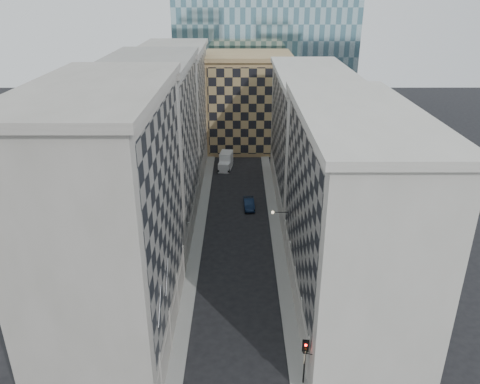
{
  "coord_description": "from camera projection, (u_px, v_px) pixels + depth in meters",
  "views": [
    {
      "loc": [
        0.26,
        -25.44,
        30.57
      ],
      "look_at": [
        0.32,
        12.72,
        13.79
      ],
      "focal_mm": 35.0,
      "sensor_mm": 36.0,
      "label": 1
    }
  ],
  "objects": [
    {
      "name": "sidewalk_west",
      "position": [
        199.0,
        233.0,
        63.02
      ],
      "size": [
        1.5,
        100.0,
        0.15
      ],
      "primitive_type": "cube",
      "color": "gray",
      "rests_on": "ground"
    },
    {
      "name": "sidewalk_east",
      "position": [
        276.0,
        233.0,
        63.04
      ],
      "size": [
        1.5,
        100.0,
        0.15
      ],
      "primitive_type": "cube",
      "color": "gray",
      "rests_on": "ground"
    },
    {
      "name": "bldg_left_a",
      "position": [
        112.0,
        220.0,
        40.89
      ],
      "size": [
        10.8,
        22.8,
        23.7
      ],
      "color": "gray",
      "rests_on": "ground"
    },
    {
      "name": "bldg_left_b",
      "position": [
        154.0,
        147.0,
        61.23
      ],
      "size": [
        10.8,
        22.8,
        22.7
      ],
      "color": "gray",
      "rests_on": "ground"
    },
    {
      "name": "bldg_left_c",
      "position": [
        176.0,
        110.0,
        81.57
      ],
      "size": [
        10.8,
        22.8,
        21.7
      ],
      "color": "gray",
      "rests_on": "ground"
    },
    {
      "name": "bldg_right_a",
      "position": [
        349.0,
        215.0,
        45.19
      ],
      "size": [
        10.8,
        26.8,
        20.7
      ],
      "color": "#B9B5A9",
      "rests_on": "ground"
    },
    {
      "name": "bldg_right_b",
      "position": [
        310.0,
        137.0,
        70.09
      ],
      "size": [
        10.8,
        28.8,
        19.7
      ],
      "color": "#B9B5A9",
      "rests_on": "ground"
    },
    {
      "name": "tan_block",
      "position": [
        248.0,
        101.0,
        93.95
      ],
      "size": [
        16.8,
        14.8,
        18.8
      ],
      "color": "tan",
      "rests_on": "ground"
    },
    {
      "name": "church_tower",
      "position": [
        238.0,
        5.0,
        99.81
      ],
      "size": [
        7.2,
        7.2,
        51.5
      ],
      "color": "#2D2723",
      "rests_on": "ground"
    },
    {
      "name": "flagpoles_left",
      "position": [
        163.0,
        291.0,
        37.86
      ],
      "size": [
        0.1,
        6.33,
        2.33
      ],
      "color": "gray",
      "rests_on": "ground"
    },
    {
      "name": "bracket_lamp",
      "position": [
        274.0,
        212.0,
        55.08
      ],
      "size": [
        1.98,
        0.36,
        0.36
      ],
      "color": "black",
      "rests_on": "ground"
    },
    {
      "name": "traffic_light",
      "position": [
        305.0,
        353.0,
        37.95
      ],
      "size": [
        0.55,
        0.49,
        4.38
      ],
      "rotation": [
        0.0,
        0.0,
        -0.11
      ],
      "color": "black",
      "rests_on": "sidewalk_east"
    },
    {
      "name": "box_truck",
      "position": [
        226.0,
        162.0,
        85.51
      ],
      "size": [
        2.74,
        5.41,
        2.85
      ],
      "rotation": [
        0.0,
        0.0,
        -0.12
      ],
      "color": "silver",
      "rests_on": "ground"
    },
    {
      "name": "dark_car",
      "position": [
        249.0,
        204.0,
        70.12
      ],
      "size": [
        1.75,
        4.42,
        1.43
      ],
      "primitive_type": "imported",
      "rotation": [
        0.0,
        0.0,
        0.05
      ],
      "color": "#0E1C35",
      "rests_on": "ground"
    },
    {
      "name": "shop_sign",
      "position": [
        305.0,
        357.0,
        36.81
      ],
      "size": [
        0.77,
        0.67,
        0.76
      ],
      "rotation": [
        0.0,
        0.0,
        -0.27
      ],
      "color": "black",
      "rests_on": "ground"
    }
  ]
}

